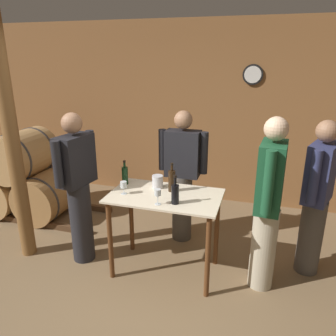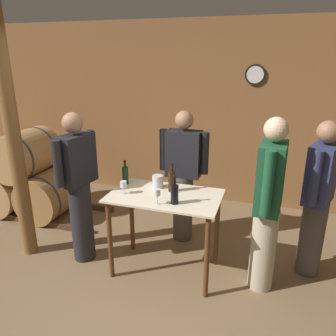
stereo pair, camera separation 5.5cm
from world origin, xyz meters
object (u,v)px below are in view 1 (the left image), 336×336
Objects in this scene: wine_bottle_center at (175,193)px; ice_bucket at (158,182)px; wine_glass_near_left at (124,185)px; wine_bottle_far_left at (125,175)px; wine_bottle_left at (172,180)px; person_visitor_near_door at (317,197)px; person_visitor_with_scarf at (268,203)px; person_host at (78,187)px; person_visitor_bearded at (182,175)px; wooden_post at (12,141)px; wine_glass_near_center at (158,193)px.

wine_bottle_center is 0.43m from ice_bucket.
wine_bottle_far_left is at bearing 110.79° from wine_glass_near_left.
wine_bottle_left is 0.18× the size of person_visitor_near_door.
wine_glass_near_left is at bearing 172.95° from wine_bottle_center.
ice_bucket is (-0.17, 0.05, -0.05)m from wine_bottle_left.
person_visitor_with_scarf is (1.12, -0.11, -0.04)m from ice_bucket.
wine_glass_near_left is 1.00× the size of ice_bucket.
person_visitor_near_door is at bearing 16.05° from wine_glass_near_left.
person_visitor_with_scarf is at bearing -4.13° from wine_bottle_far_left.
person_visitor_bearded is (0.95, 0.76, -0.03)m from person_host.
wine_bottle_left is at bearing -167.03° from person_visitor_near_door.
wine_bottle_far_left is 0.16× the size of person_host.
wine_bottle_far_left is 0.37m from ice_bucket.
person_visitor_near_door reaches higher than person_visitor_bearded.
wine_glass_near_left is 0.37m from ice_bucket.
wine_bottle_center is 0.87m from person_visitor_with_scarf.
person_host is 1.03× the size of person_visitor_bearded.
wooden_post is at bearing -168.27° from ice_bucket.
wine_bottle_center is (0.65, -0.32, -0.00)m from wine_bottle_far_left.
wine_bottle_far_left is 0.16× the size of person_visitor_near_door.
wine_bottle_center is at bearing -165.75° from person_visitor_with_scarf.
wine_glass_near_left is 0.56m from person_host.
ice_bucket is (1.50, 0.31, -0.40)m from wooden_post.
wine_glass_near_center is 0.09× the size of person_visitor_with_scarf.
person_visitor_near_door is at bearing 24.65° from wine_glass_near_center.
wine_bottle_far_left is at bearing -171.75° from person_visitor_near_door.
wine_bottle_left is 1.06× the size of wine_bottle_center.
person_host reaches higher than wine_bottle_center.
wine_bottle_far_left is 0.94× the size of wine_bottle_center.
person_visitor_with_scarf reaches higher than person_host.
ice_bucket is at bearing 130.80° from wine_bottle_center.
wine_glass_near_center is (0.40, -0.13, 0.02)m from wine_glass_near_left.
wooden_post reaches higher than person_host.
person_visitor_bearded is at bearing 93.58° from wine_bottle_left.
wooden_post is 0.83m from person_host.
wooden_post is 2.66m from person_visitor_with_scarf.
wine_glass_near_center is at bearing -156.63° from wine_bottle_center.
wine_bottle_far_left is 0.51m from person_host.
person_host reaches higher than ice_bucket.
person_visitor_with_scarf is at bearing -5.77° from ice_bucket.
ice_bucket is 0.08× the size of person_host.
wine_glass_near_center is at bearing -37.60° from wine_bottle_far_left.
wine_glass_near_left is at bearing -174.07° from person_visitor_with_scarf.
wine_bottle_left is at bearing 25.29° from wine_glass_near_left.
person_visitor_bearded is (0.50, 0.55, -0.14)m from wine_bottle_far_left.
wine_bottle_far_left is (1.13, 0.30, -0.36)m from wooden_post.
person_visitor_bearded is at bearing 27.57° from wooden_post.
wooden_post reaches higher than wine_bottle_center.
ice_bucket is (-0.28, 0.33, -0.04)m from wine_bottle_center.
wooden_post reaches higher than person_visitor_bearded.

